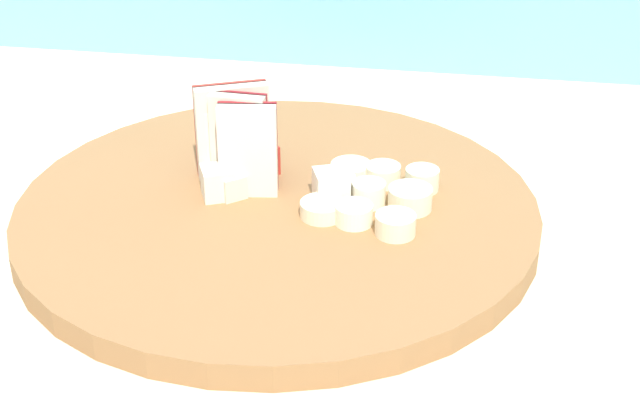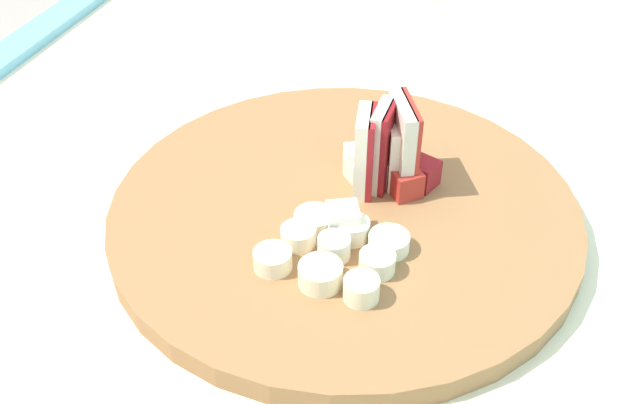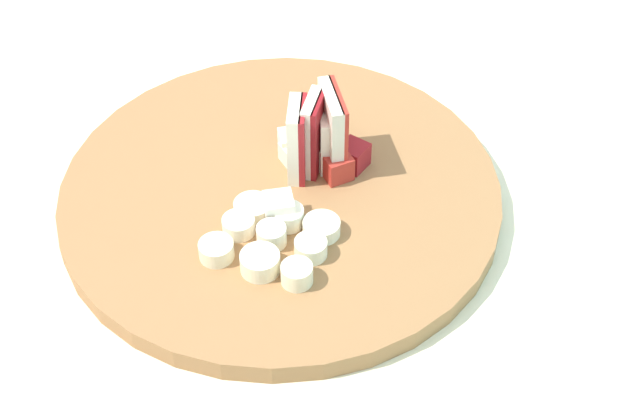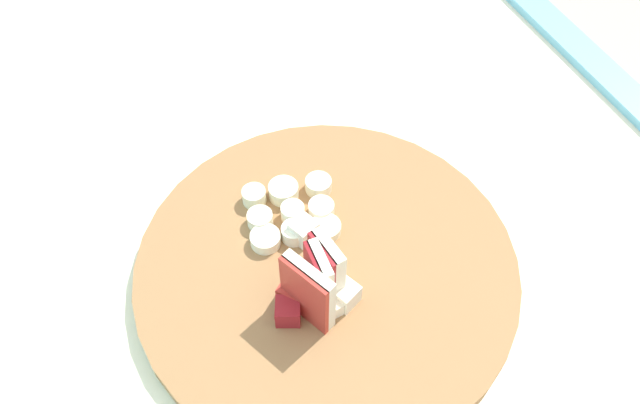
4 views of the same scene
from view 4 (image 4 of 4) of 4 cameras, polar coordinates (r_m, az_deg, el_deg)
cutting_board at (r=0.60m, az=0.56°, el=-5.80°), size 0.34×0.34×0.02m
apple_wedge_fan at (r=0.54m, az=-0.38°, el=-7.03°), size 0.06×0.05×0.07m
apple_dice_pile at (r=0.57m, az=-0.53°, el=-7.11°), size 0.10×0.08×0.02m
banana_slice_rows at (r=0.62m, az=-2.59°, el=-0.79°), size 0.09×0.10×0.02m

